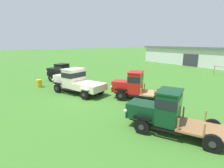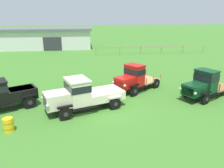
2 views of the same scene
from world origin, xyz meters
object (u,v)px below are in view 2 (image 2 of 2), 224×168
at_px(vintage_truck_midrow_center, 133,78).
at_px(vintage_truck_far_side, 204,84).
at_px(oil_drum_beside_row, 8,125).
at_px(vintage_truck_foreground_near, 1,95).
at_px(farm_shed, 39,38).
at_px(vintage_truck_second_in_line, 82,94).

height_order(vintage_truck_midrow_center, vintage_truck_far_side, vintage_truck_midrow_center).
bearing_deg(oil_drum_beside_row, vintage_truck_foreground_near, 113.22).
bearing_deg(farm_shed, vintage_truck_second_in_line, -74.47).
bearing_deg(vintage_truck_far_side, vintage_truck_foreground_near, -178.28).
bearing_deg(oil_drum_beside_row, vintage_truck_far_side, 14.64).
xyz_separation_m(vintage_truck_second_in_line, oil_drum_beside_row, (-4.10, -2.48, -0.72)).
bearing_deg(vintage_truck_midrow_center, oil_drum_beside_row, -145.45).
distance_m(farm_shed, vintage_truck_midrow_center, 29.50).
relative_size(vintage_truck_foreground_near, vintage_truck_second_in_line, 0.81).
bearing_deg(farm_shed, vintage_truck_midrow_center, -64.65).
relative_size(vintage_truck_far_side, oil_drum_beside_row, 6.40).
distance_m(vintage_truck_foreground_near, vintage_truck_midrow_center, 10.09).
bearing_deg(farm_shed, vintage_truck_foreground_near, -84.34).
bearing_deg(oil_drum_beside_row, vintage_truck_second_in_line, 31.23).
bearing_deg(oil_drum_beside_row, vintage_truck_midrow_center, 34.55).
bearing_deg(vintage_truck_second_in_line, farm_shed, 105.53).
bearing_deg(vintage_truck_foreground_near, oil_drum_beside_row, -66.78).
height_order(vintage_truck_second_in_line, vintage_truck_far_side, vintage_truck_second_in_line).
xyz_separation_m(vintage_truck_foreground_near, vintage_truck_far_side, (14.79, 0.45, 0.01)).
distance_m(farm_shed, vintage_truck_foreground_near, 29.51).
height_order(vintage_truck_second_in_line, oil_drum_beside_row, vintage_truck_second_in_line).
relative_size(vintage_truck_foreground_near, vintage_truck_far_side, 0.89).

